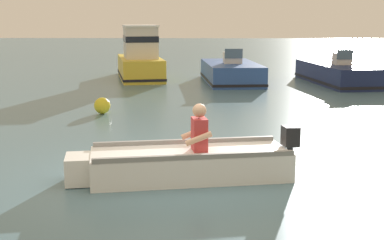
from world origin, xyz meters
name	(u,v)px	position (x,y,z in m)	size (l,w,h in m)	color
ground_plane	(187,179)	(0.00, 0.00, 0.00)	(120.00, 120.00, 0.00)	slate
rowboat_with_person	(186,162)	(-0.02, 0.05, 0.25)	(3.72, 1.66, 1.19)	white
moored_boat_yellow	(140,59)	(-2.46, 14.01, 0.81)	(2.57, 4.73, 2.22)	gold
moored_boat_blue	(231,73)	(1.27, 12.91, 0.37)	(2.47, 4.74, 1.35)	#2D519E
moored_boat_navy	(337,74)	(5.38, 12.61, 0.36)	(2.52, 5.23, 1.34)	#19234C
mooring_buoy	(102,106)	(-2.46, 5.75, 0.22)	(0.43, 0.43, 0.43)	yellow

